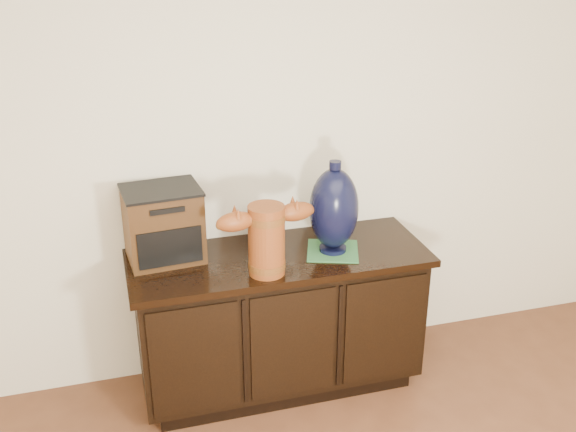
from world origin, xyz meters
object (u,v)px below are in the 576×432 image
object	(u,v)px
lamp_base	(334,209)
terracotta_vessel	(266,236)
sideboard	(279,319)
tv_radio	(163,224)
spray_can	(254,225)

from	to	relation	value
lamp_base	terracotta_vessel	bearing A→B (deg)	-161.11
terracotta_vessel	lamp_base	xyz separation A→B (m)	(0.36, 0.12, 0.04)
terracotta_vessel	lamp_base	distance (m)	0.39
sideboard	tv_radio	distance (m)	0.77
sideboard	terracotta_vessel	xyz separation A→B (m)	(-0.10, -0.16, 0.56)
terracotta_vessel	tv_radio	xyz separation A→B (m)	(-0.43, 0.28, -0.01)
terracotta_vessel	sideboard	bearing A→B (deg)	51.36
sideboard	terracotta_vessel	world-z (taller)	terracotta_vessel
terracotta_vessel	tv_radio	world-z (taller)	tv_radio
tv_radio	spray_can	xyz separation A→B (m)	(0.45, 0.07, -0.09)
terracotta_vessel	tv_radio	distance (m)	0.51
terracotta_vessel	tv_radio	bearing A→B (deg)	139.72
sideboard	lamp_base	bearing A→B (deg)	-8.60
tv_radio	spray_can	bearing A→B (deg)	3.76
spray_can	tv_radio	bearing A→B (deg)	-171.37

